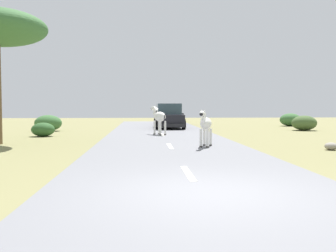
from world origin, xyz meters
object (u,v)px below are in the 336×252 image
Objects in this scene: car_0 at (169,117)px; rock_3 at (331,146)px; bush_1 at (290,120)px; bush_2 at (48,123)px; zebra_0 at (205,124)px; bush_0 at (304,123)px; car_1 at (171,115)px; bush_3 at (43,130)px; zebra_2 at (159,117)px.

rock_3 is (5.10, -13.33, -0.71)m from car_0.
bush_1 is 18.67m from bush_2.
zebra_0 reaches higher than bush_0.
car_0 is 8.18m from bush_2.
car_1 is 2.56× the size of bush_1.
car_0 is at bearing 41.29° from bush_3.
bush_2 is at bearing -164.47° from bush_1.
car_0 is 10.51m from bush_1.
bush_2 is at bearing 42.63° from car_1.
rock_3 is (12.25, -7.05, -0.23)m from bush_3.
car_1 is 11.48m from bush_2.
car_1 is 9.86m from bush_1.
car_0 is 9.53m from bush_3.
zebra_0 is 0.87× the size of bush_1.
zebra_2 is at bearing -30.67° from bush_2.
car_0 reaches higher than zebra_2.
car_1 is 19.67m from rock_3.
zebra_0 is at bearing 90.53° from car_1.
zebra_2 reaches higher than bush_0.
bush_1 is 1.39× the size of bush_3.
zebra_2 is 9.51m from rock_3.
zebra_2 reaches higher than bush_3.
zebra_0 is 12.98m from bush_0.
bush_0 is 0.97× the size of bush_1.
zebra_0 is at bearing -50.77° from bush_2.
car_1 is 11.60m from bush_0.
bush_1 is at bearing -163.38° from car_0.
bush_1 reaches higher than bush_3.
bush_1 is 0.98× the size of bush_2.
bush_3 is (0.80, -4.37, -0.15)m from bush_2.
zebra_2 is at bearing 83.17° from car_1.
car_0 is 14.29m from rock_3.
bush_3 is (-17.19, -9.37, -0.14)m from bush_1.
rock_3 is at bearing -171.71° from zebra_0.
bush_2 is (-7.95, -1.91, -0.33)m from car_0.
bush_0 reaches higher than rock_3.
zebra_0 is 0.34× the size of car_0.
zebra_2 reaches higher than zebra_0.
car_1 is (0.56, 5.79, 0.00)m from car_0.
zebra_0 is at bearing -99.85° from zebra_2.
car_0 is at bearing 165.20° from bush_0.
car_0 is 3.55× the size of bush_3.
zebra_2 is 11.94m from car_1.
rock_3 is (6.06, -7.28, -0.88)m from zebra_2.
bush_0 is at bearing 13.87° from bush_3.
zebra_0 is at bearing 167.72° from rock_3.
zebra_2 is at bearing 2.11° from bush_3.
bush_2 is at bearing 178.54° from bush_0.
car_0 is 2.64× the size of bush_0.
zebra_0 is 9.84m from bush_3.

